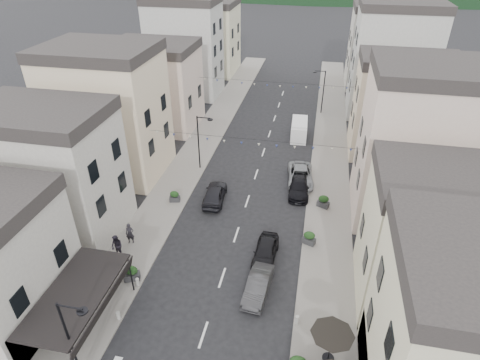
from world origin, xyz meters
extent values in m
cube|color=slate|center=(-7.50, 32.00, 0.06)|extent=(4.00, 76.00, 0.12)
cube|color=slate|center=(7.50, 32.00, 0.06)|extent=(4.00, 76.00, 0.12)
cube|color=black|center=(-7.50, 5.00, 3.20)|extent=(3.60, 7.50, 0.15)
cube|color=black|center=(-5.70, 5.00, 2.70)|extent=(0.34, 7.50, 0.99)
cylinder|color=black|center=(-5.80, 8.50, 1.60)|extent=(0.10, 0.10, 3.20)
cube|color=#AAA49B|center=(-14.50, 14.00, 5.00)|extent=(10.00, 7.00, 10.00)
cube|color=#262323|center=(-14.50, 14.00, 10.50)|extent=(10.20, 7.14, 1.00)
cube|color=beige|center=(-14.50, 24.00, 6.00)|extent=(10.00, 8.00, 12.00)
cube|color=#262323|center=(-14.50, 24.00, 12.50)|extent=(10.20, 8.16, 1.00)
cube|color=#C8AEA2|center=(-14.50, 36.00, 4.75)|extent=(10.00, 8.00, 9.50)
cube|color=#262323|center=(-14.50, 36.00, 10.00)|extent=(10.20, 8.16, 1.00)
cube|color=#A4A39F|center=(-14.50, 48.00, 6.50)|extent=(10.00, 7.00, 13.00)
cube|color=#262323|center=(-14.50, 48.00, 13.50)|extent=(10.20, 7.14, 1.00)
cube|color=beige|center=(-14.50, 60.00, 5.50)|extent=(10.00, 9.00, 11.00)
cube|color=#262323|center=(-14.50, 60.00, 11.50)|extent=(10.20, 9.18, 1.00)
cube|color=beige|center=(14.50, 12.00, 4.50)|extent=(10.00, 7.00, 9.00)
cube|color=#262323|center=(14.50, 12.00, 9.50)|extent=(10.20, 7.14, 1.00)
cube|color=#C8AEA2|center=(14.50, 22.00, 6.25)|extent=(10.00, 8.00, 12.50)
cube|color=#262323|center=(14.50, 22.00, 13.00)|extent=(10.20, 8.16, 1.00)
cube|color=beige|center=(14.50, 34.00, 5.00)|extent=(10.00, 7.00, 10.00)
cube|color=#262323|center=(14.50, 34.00, 10.50)|extent=(10.20, 7.14, 1.00)
cube|color=#A4A39F|center=(14.50, 46.00, 6.75)|extent=(10.00, 8.00, 13.50)
cube|color=#262323|center=(14.50, 46.00, 14.00)|extent=(10.20, 8.16, 1.00)
cube|color=#AAA49B|center=(14.50, 58.00, 5.75)|extent=(10.00, 9.00, 11.50)
cube|color=#262323|center=(14.50, 58.00, 12.00)|extent=(10.20, 9.18, 1.00)
cylinder|color=black|center=(7.70, 5.60, 1.27)|extent=(0.06, 0.06, 2.30)
cone|color=black|center=(7.70, 5.60, 2.37)|extent=(2.50, 2.50, 0.55)
cylinder|color=black|center=(7.70, 5.60, 0.49)|extent=(0.70, 0.70, 0.04)
cylinder|color=black|center=(-6.10, 2.00, 3.00)|extent=(0.14, 0.14, 6.00)
cylinder|color=black|center=(-5.40, 2.00, 5.90)|extent=(1.40, 0.10, 0.10)
cylinder|color=black|center=(-4.75, 2.00, 5.75)|extent=(0.56, 0.56, 0.08)
cylinder|color=black|center=(-6.10, 26.00, 3.00)|extent=(0.14, 0.14, 6.00)
cylinder|color=black|center=(-5.40, 26.00, 5.90)|extent=(1.40, 0.10, 0.10)
cylinder|color=black|center=(-4.75, 26.00, 5.75)|extent=(0.56, 0.56, 0.08)
cylinder|color=black|center=(6.10, 44.00, 3.00)|extent=(0.14, 0.14, 6.00)
cylinder|color=black|center=(5.40, 44.00, 5.90)|extent=(1.40, 0.10, 0.10)
cylinder|color=black|center=(4.75, 44.00, 5.75)|extent=(0.56, 0.56, 0.08)
cylinder|color=gray|center=(-5.70, 6.00, 0.42)|extent=(0.26, 0.26, 0.60)
cylinder|color=gray|center=(-5.70, 9.00, 0.42)|extent=(0.26, 0.26, 0.60)
cylinder|color=gray|center=(5.70, 8.00, 0.42)|extent=(0.26, 0.26, 0.60)
cylinder|color=black|center=(0.00, 22.00, 6.00)|extent=(19.00, 0.02, 0.02)
cone|color=beige|center=(-8.71, 22.00, 5.81)|extent=(0.28, 0.28, 0.24)
cone|color=navy|center=(-7.12, 22.00, 5.73)|extent=(0.28, 0.28, 0.24)
cone|color=beige|center=(-5.54, 22.00, 5.65)|extent=(0.28, 0.28, 0.24)
cone|color=navy|center=(-3.96, 22.00, 5.58)|extent=(0.28, 0.28, 0.24)
cone|color=beige|center=(-2.38, 22.00, 5.54)|extent=(0.28, 0.28, 0.24)
cone|color=navy|center=(-0.79, 22.00, 5.51)|extent=(0.28, 0.28, 0.24)
cone|color=beige|center=(0.79, 22.00, 5.51)|extent=(0.28, 0.28, 0.24)
cone|color=navy|center=(2.38, 22.00, 5.54)|extent=(0.28, 0.28, 0.24)
cone|color=beige|center=(3.96, 22.00, 5.58)|extent=(0.28, 0.28, 0.24)
cone|color=navy|center=(5.54, 22.00, 5.65)|extent=(0.28, 0.28, 0.24)
cone|color=beige|center=(7.12, 22.00, 5.73)|extent=(0.28, 0.28, 0.24)
cone|color=navy|center=(8.71, 22.00, 5.81)|extent=(0.28, 0.28, 0.24)
cylinder|color=black|center=(0.00, 38.00, 6.00)|extent=(19.00, 0.02, 0.02)
cone|color=beige|center=(-8.71, 38.00, 5.81)|extent=(0.28, 0.28, 0.24)
cone|color=navy|center=(-7.12, 38.00, 5.73)|extent=(0.28, 0.28, 0.24)
cone|color=beige|center=(-5.54, 38.00, 5.65)|extent=(0.28, 0.28, 0.24)
cone|color=navy|center=(-3.96, 38.00, 5.58)|extent=(0.28, 0.28, 0.24)
cone|color=beige|center=(-2.38, 38.00, 5.54)|extent=(0.28, 0.28, 0.24)
cone|color=navy|center=(-0.79, 38.00, 5.51)|extent=(0.28, 0.28, 0.24)
cone|color=beige|center=(0.79, 38.00, 5.51)|extent=(0.28, 0.28, 0.24)
cone|color=navy|center=(2.38, 38.00, 5.54)|extent=(0.28, 0.28, 0.24)
cone|color=beige|center=(3.96, 38.00, 5.58)|extent=(0.28, 0.28, 0.24)
cone|color=navy|center=(5.54, 38.00, 5.65)|extent=(0.28, 0.28, 0.24)
cone|color=beige|center=(7.12, 38.00, 5.73)|extent=(0.28, 0.28, 0.24)
cone|color=navy|center=(8.71, 38.00, 5.81)|extent=(0.28, 0.28, 0.24)
imported|color=black|center=(2.80, 13.67, 0.72)|extent=(1.84, 4.26, 1.43)
imported|color=#2D2D2F|center=(2.80, 10.11, 0.68)|extent=(1.80, 4.26, 1.37)
imported|color=gray|center=(4.59, 25.42, 0.74)|extent=(3.00, 5.53, 1.47)
imported|color=black|center=(4.60, 23.40, 0.68)|extent=(2.16, 4.79, 1.36)
imported|color=black|center=(-3.00, 20.46, 0.78)|extent=(2.16, 4.69, 1.56)
cube|color=white|center=(3.63, 35.93, 0.98)|extent=(2.05, 4.76, 1.95)
cube|color=white|center=(3.66, 35.35, 2.00)|extent=(1.93, 3.19, 0.49)
cylinder|color=black|center=(2.93, 34.14, 0.34)|extent=(0.27, 0.69, 0.68)
cylinder|color=black|center=(4.49, 34.21, 0.34)|extent=(0.27, 0.69, 0.68)
cylinder|color=black|center=(2.78, 37.65, 0.34)|extent=(0.27, 0.69, 0.68)
cylinder|color=black|center=(4.34, 37.72, 0.34)|extent=(0.27, 0.69, 0.68)
imported|color=black|center=(-8.13, 13.21, 1.04)|extent=(0.75, 0.58, 1.83)
imported|color=#25212C|center=(-8.39, 11.50, 1.11)|extent=(1.12, 0.97, 1.97)
cube|color=#2E2E31|center=(-6.32, 9.44, 0.40)|extent=(1.26, 0.97, 0.56)
ellipsoid|color=black|center=(-6.32, 9.44, 1.01)|extent=(0.98, 0.62, 0.71)
cube|color=#2B2B2E|center=(-6.62, 19.50, 0.36)|extent=(1.05, 0.73, 0.48)
ellipsoid|color=black|center=(-6.62, 19.50, 0.89)|extent=(0.85, 0.54, 0.62)
cube|color=#2D2D2F|center=(6.00, 15.98, 0.38)|extent=(1.17, 0.91, 0.52)
ellipsoid|color=black|center=(6.00, 15.98, 0.95)|extent=(0.91, 0.58, 0.66)
cube|color=#2B2B2D|center=(6.99, 21.38, 0.39)|extent=(1.21, 0.96, 0.53)
ellipsoid|color=black|center=(6.99, 21.38, 0.97)|extent=(0.93, 0.59, 0.68)
camera|label=1|loc=(5.53, -9.47, 21.68)|focal=30.00mm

